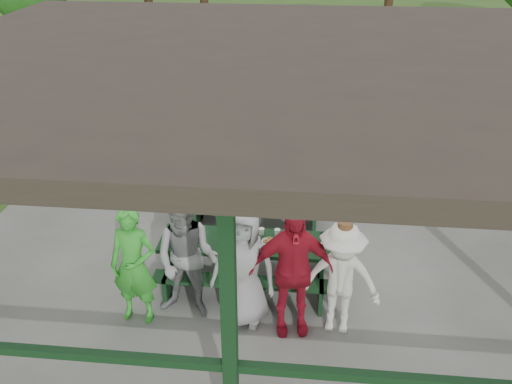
# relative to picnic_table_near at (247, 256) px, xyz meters

# --- Properties ---
(ground) EXTENTS (90.00, 90.00, 0.00)m
(ground) POSITION_rel_picnic_table_near_xyz_m (0.13, 1.20, -0.57)
(ground) COLOR #2D4F18
(ground) RESTS_ON ground
(concrete_slab) EXTENTS (10.00, 8.00, 0.10)m
(concrete_slab) POSITION_rel_picnic_table_near_xyz_m (0.13, 1.20, -0.52)
(concrete_slab) COLOR slate
(concrete_slab) RESTS_ON ground
(pavilion_structure) EXTENTS (10.60, 8.60, 3.24)m
(pavilion_structure) POSITION_rel_picnic_table_near_xyz_m (0.13, 1.20, 2.59)
(pavilion_structure) COLOR black
(pavilion_structure) RESTS_ON concrete_slab
(picnic_table_near) EXTENTS (2.57, 1.39, 0.75)m
(picnic_table_near) POSITION_rel_picnic_table_near_xyz_m (0.00, 0.00, 0.00)
(picnic_table_near) COLOR black
(picnic_table_near) RESTS_ON concrete_slab
(picnic_table_far) EXTENTS (2.43, 1.39, 0.75)m
(picnic_table_far) POSITION_rel_picnic_table_near_xyz_m (-0.03, 2.00, -0.00)
(picnic_table_far) COLOR black
(picnic_table_far) RESTS_ON concrete_slab
(table_setting) EXTENTS (2.34, 0.45, 0.10)m
(table_setting) POSITION_rel_picnic_table_near_xyz_m (0.07, 0.01, 0.31)
(table_setting) COLOR white
(table_setting) RESTS_ON picnic_table_near
(contestant_green) EXTENTS (0.67, 0.47, 1.75)m
(contestant_green) POSITION_rel_picnic_table_near_xyz_m (-1.41, -0.95, 0.40)
(contestant_green) COLOR green
(contestant_green) RESTS_ON concrete_slab
(contestant_grey_left) EXTENTS (0.97, 0.80, 1.83)m
(contestant_grey_left) POSITION_rel_picnic_table_near_xyz_m (-0.72, -0.77, 0.44)
(contestant_grey_left) COLOR gray
(contestant_grey_left) RESTS_ON concrete_slab
(contestant_grey_mid) EXTENTS (0.95, 0.69, 1.80)m
(contestant_grey_mid) POSITION_rel_picnic_table_near_xyz_m (0.05, -0.83, 0.42)
(contestant_grey_mid) COLOR gray
(contestant_grey_mid) RESTS_ON concrete_slab
(contestant_red) EXTENTS (1.17, 0.63, 1.89)m
(contestant_red) POSITION_rel_picnic_table_near_xyz_m (0.69, -0.94, 0.47)
(contestant_red) COLOR #AB1629
(contestant_red) RESTS_ON concrete_slab
(contestant_white_fedora) EXTENTS (1.13, 0.73, 1.70)m
(contestant_white_fedora) POSITION_rel_picnic_table_near_xyz_m (1.33, -0.90, 0.35)
(contestant_white_fedora) COLOR silver
(contestant_white_fedora) RESTS_ON concrete_slab
(spectator_lblue) EXTENTS (1.40, 0.64, 1.46)m
(spectator_lblue) POSITION_rel_picnic_table_near_xyz_m (-0.09, 2.93, 0.25)
(spectator_lblue) COLOR #82B3C8
(spectator_lblue) RESTS_ON concrete_slab
(spectator_blue) EXTENTS (0.74, 0.51, 1.98)m
(spectator_blue) POSITION_rel_picnic_table_near_xyz_m (-1.60, 3.26, 0.52)
(spectator_blue) COLOR #396895
(spectator_blue) RESTS_ON concrete_slab
(spectator_grey) EXTENTS (0.71, 0.55, 1.45)m
(spectator_grey) POSITION_rel_picnic_table_near_xyz_m (1.81, 2.84, 0.25)
(spectator_grey) COLOR gray
(spectator_grey) RESTS_ON concrete_slab
(pickup_truck) EXTENTS (5.59, 2.67, 1.54)m
(pickup_truck) POSITION_rel_picnic_table_near_xyz_m (2.38, 8.30, 0.20)
(pickup_truck) COLOR silver
(pickup_truck) RESTS_ON ground
(farm_trailer) EXTENTS (3.43, 1.59, 1.20)m
(farm_trailer) POSITION_rel_picnic_table_near_xyz_m (-0.60, 9.26, 0.02)
(farm_trailer) COLOR navy
(farm_trailer) RESTS_ON ground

